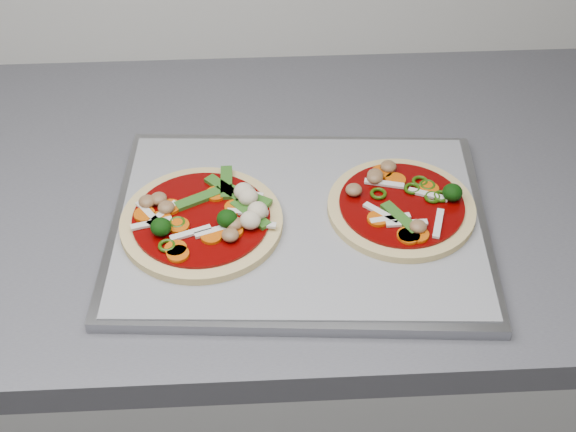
{
  "coord_description": "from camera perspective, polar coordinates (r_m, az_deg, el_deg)",
  "views": [
    {
      "loc": [
        0.4,
        0.53,
        1.56
      ],
      "look_at": [
        0.44,
        1.21,
        0.93
      ],
      "focal_mm": 50.0,
      "sensor_mm": 36.0,
      "label": 1
    }
  ],
  "objects": [
    {
      "name": "base_cabinet",
      "position": [
        1.43,
        -18.52,
        -12.84
      ],
      "size": [
        3.6,
        0.6,
        0.86
      ],
      "primitive_type": "cube",
      "color": "#B7B6B4",
      "rests_on": "ground"
    },
    {
      "name": "parchment",
      "position": [
        0.95,
        0.81,
        -0.25
      ],
      "size": [
        0.44,
        0.33,
        0.0
      ],
      "primitive_type": "cube",
      "rotation": [
        0.0,
        0.0,
        -0.06
      ],
      "color": "gray",
      "rests_on": "baking_tray"
    },
    {
      "name": "baking_tray",
      "position": [
        0.95,
        0.81,
        -0.61
      ],
      "size": [
        0.47,
        0.36,
        0.01
      ],
      "primitive_type": "cube",
      "rotation": [
        0.0,
        0.0,
        -0.07
      ],
      "color": "gray",
      "rests_on": "countertop"
    },
    {
      "name": "pizza_right",
      "position": [
        0.96,
        8.11,
        0.76
      ],
      "size": [
        0.23,
        0.23,
        0.03
      ],
      "rotation": [
        0.0,
        0.0,
        -0.36
      ],
      "color": "tan",
      "rests_on": "parchment"
    },
    {
      "name": "pizza_left",
      "position": [
        0.94,
        -5.91,
        -0.2
      ],
      "size": [
        0.25,
        0.25,
        0.03
      ],
      "rotation": [
        0.0,
        0.0,
        -0.37
      ],
      "color": "tan",
      "rests_on": "parchment"
    }
  ]
}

